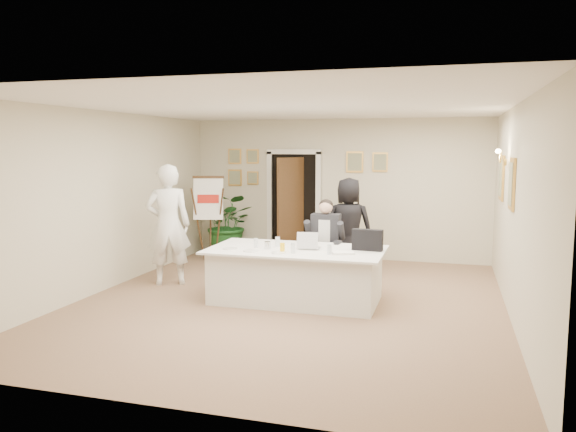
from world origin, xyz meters
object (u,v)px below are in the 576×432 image
(seated_man, at_px, (325,243))
(paper_stack, at_px, (343,253))
(standing_man, at_px, (168,225))
(standing_woman, at_px, (349,227))
(oj_glass, at_px, (282,248))
(laptop, at_px, (309,239))
(laptop_bag, at_px, (367,240))
(flip_chart, at_px, (209,223))
(potted_palm, at_px, (229,224))
(conference_table, at_px, (296,275))
(steel_jug, at_px, (268,245))

(seated_man, bearing_deg, paper_stack, -58.45)
(standing_man, xyz_separation_m, standing_woman, (2.70, 1.50, -0.13))
(standing_woman, relative_size, oj_glass, 13.23)
(standing_woman, distance_m, laptop, 1.85)
(standing_man, xyz_separation_m, laptop_bag, (3.28, -0.25, -0.06))
(seated_man, distance_m, flip_chart, 2.99)
(laptop, relative_size, laptop_bag, 0.78)
(flip_chart, height_order, potted_palm, flip_chart)
(standing_woman, bearing_deg, paper_stack, 94.78)
(laptop, bearing_deg, standing_woman, 75.47)
(conference_table, distance_m, seated_man, 1.01)
(conference_table, relative_size, oj_glass, 19.49)
(standing_man, distance_m, laptop, 2.47)
(conference_table, relative_size, paper_stack, 8.50)
(laptop, height_order, laptop_bag, laptop_bag)
(standing_woman, bearing_deg, conference_table, 74.03)
(conference_table, bearing_deg, laptop_bag, 8.82)
(flip_chart, distance_m, paper_stack, 4.03)
(potted_palm, bearing_deg, conference_table, -53.33)
(potted_palm, distance_m, paper_stack, 4.48)
(oj_glass, bearing_deg, standing_man, 161.59)
(standing_man, relative_size, oj_glass, 15.16)
(seated_man, bearing_deg, standing_man, -160.44)
(standing_woman, bearing_deg, laptop_bag, 105.17)
(laptop_bag, height_order, paper_stack, laptop_bag)
(laptop_bag, distance_m, paper_stack, 0.47)
(seated_man, bearing_deg, steel_jug, -112.60)
(paper_stack, bearing_deg, seated_man, 113.92)
(paper_stack, bearing_deg, laptop, 153.84)
(potted_palm, relative_size, laptop, 3.85)
(potted_palm, bearing_deg, seated_man, -40.56)
(standing_man, bearing_deg, standing_woman, -178.60)
(conference_table, bearing_deg, oj_glass, -109.71)
(laptop_bag, bearing_deg, paper_stack, -124.46)
(laptop, relative_size, oj_glass, 2.59)
(laptop, relative_size, steel_jug, 3.06)
(laptop, xyz_separation_m, steel_jug, (-0.57, -0.21, -0.08))
(laptop_bag, bearing_deg, seated_man, 140.28)
(flip_chart, height_order, standing_man, standing_man)
(conference_table, xyz_separation_m, standing_man, (-2.27, 0.40, 0.59))
(seated_man, height_order, oj_glass, seated_man)
(conference_table, bearing_deg, flip_chart, 135.92)
(flip_chart, xyz_separation_m, laptop_bag, (3.42, -2.18, 0.16))
(oj_glass, bearing_deg, laptop_bag, 22.72)
(paper_stack, bearing_deg, steel_jug, 176.80)
(flip_chart, relative_size, standing_man, 0.84)
(oj_glass, bearing_deg, paper_stack, 8.25)
(oj_glass, bearing_deg, seated_man, 74.74)
(potted_palm, relative_size, steel_jug, 11.80)
(conference_table, height_order, standing_man, standing_man)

